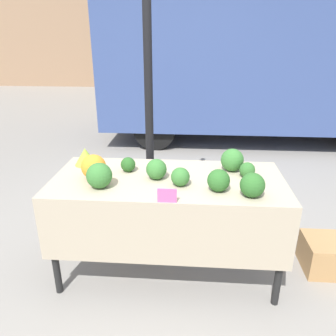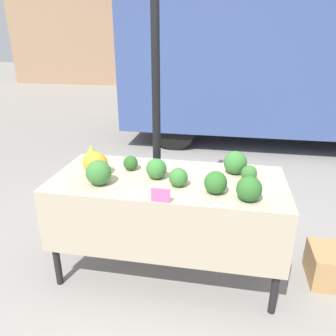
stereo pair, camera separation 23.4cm
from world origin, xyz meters
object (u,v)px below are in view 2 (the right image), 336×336
at_px(price_sign, 161,195).
at_px(parked_truck, 273,54).
at_px(orange_cauliflower, 96,164).
at_px(produce_crate, 334,266).

bearing_deg(price_sign, parked_truck, 76.22).
bearing_deg(price_sign, orange_cauliflower, 148.98).
relative_size(parked_truck, orange_cauliflower, 28.95).
distance_m(price_sign, produce_crate, 1.51).
height_order(orange_cauliflower, produce_crate, orange_cauliflower).
relative_size(parked_truck, price_sign, 42.75).
relative_size(orange_cauliflower, produce_crate, 0.49).
bearing_deg(produce_crate, price_sign, -159.78).
bearing_deg(orange_cauliflower, produce_crate, 4.06).
distance_m(parked_truck, produce_crate, 4.09).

